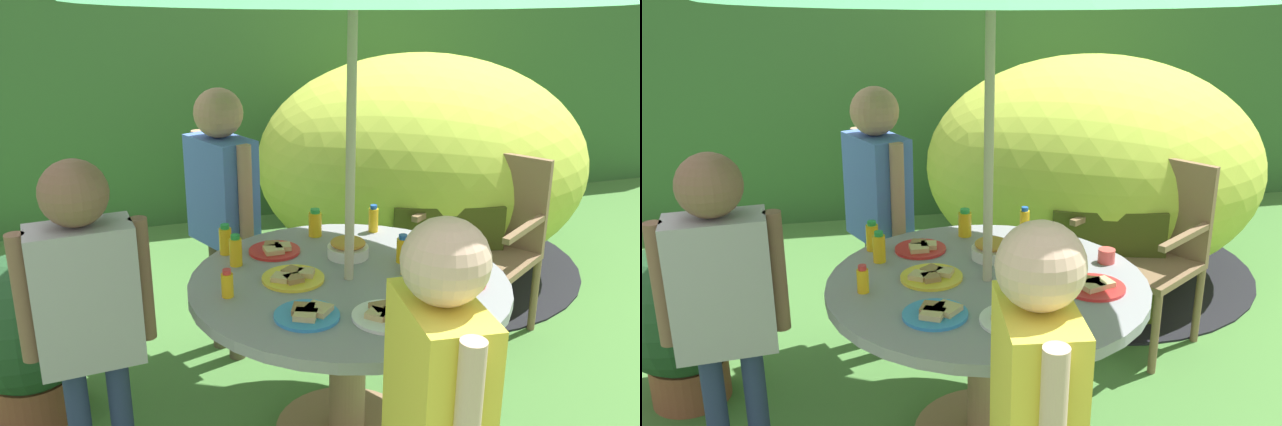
{
  "view_description": "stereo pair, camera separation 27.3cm",
  "coord_description": "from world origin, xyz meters",
  "views": [
    {
      "loc": [
        -0.83,
        -2.3,
        1.83
      ],
      "look_at": [
        -0.07,
        0.16,
        0.94
      ],
      "focal_mm": 38.74,
      "sensor_mm": 36.0,
      "label": 1
    },
    {
      "loc": [
        -0.57,
        -2.37,
        1.83
      ],
      "look_at": [
        -0.07,
        0.16,
        0.94
      ],
      "focal_mm": 38.74,
      "sensor_mm": 36.0,
      "label": 2
    }
  ],
  "objects": [
    {
      "name": "snack_bowl",
      "position": [
        0.07,
        0.21,
        0.75
      ],
      "size": [
        0.17,
        0.17,
        0.08
      ],
      "color": "white",
      "rests_on": "garden_table"
    },
    {
      "name": "plate_back_edge",
      "position": [
        -0.21,
        0.05,
        0.72
      ],
      "size": [
        0.24,
        0.24,
        0.03
      ],
      "color": "yellow",
      "rests_on": "garden_table"
    },
    {
      "name": "dome_tent",
      "position": [
        1.05,
        1.61,
        0.68
      ],
      "size": [
        2.6,
        2.6,
        1.37
      ],
      "rotation": [
        0.0,
        0.0,
        -0.26
      ],
      "color": "#B2C63F",
      "rests_on": "ground_plane"
    },
    {
      "name": "juice_bottle_center_front",
      "position": [
        0.01,
        0.48,
        0.77
      ],
      "size": [
        0.06,
        0.06,
        0.13
      ],
      "color": "yellow",
      "rests_on": "garden_table"
    },
    {
      "name": "juice_bottle_far_right",
      "position": [
        -0.48,
        -0.02,
        0.76
      ],
      "size": [
        0.04,
        0.04,
        0.11
      ],
      "color": "yellow",
      "rests_on": "garden_table"
    },
    {
      "name": "cup_near",
      "position": [
        0.52,
        0.07,
        0.74
      ],
      "size": [
        0.07,
        0.07,
        0.06
      ],
      "primitive_type": "cylinder",
      "color": "#E04C47",
      "rests_on": "garden_table"
    },
    {
      "name": "juice_bottle_spot_a",
      "position": [
        -0.41,
        0.39,
        0.77
      ],
      "size": [
        0.05,
        0.05,
        0.13
      ],
      "color": "yellow",
      "rests_on": "garden_table"
    },
    {
      "name": "potted_plant",
      "position": [
        -1.25,
        0.52,
        0.42
      ],
      "size": [
        0.6,
        0.6,
        0.75
      ],
      "color": "brown",
      "rests_on": "ground_plane"
    },
    {
      "name": "child_in_yellow_shirt",
      "position": [
        -0.1,
        -0.94,
        0.82
      ],
      "size": [
        0.22,
        0.44,
        1.29
      ],
      "rotation": [
        0.0,
        0.0,
        1.47
      ],
      "color": "brown",
      "rests_on": "ground_plane"
    },
    {
      "name": "juice_bottle_near_left",
      "position": [
        0.26,
        0.09,
        0.77
      ],
      "size": [
        0.05,
        0.05,
        0.12
      ],
      "color": "yellow",
      "rests_on": "garden_table"
    },
    {
      "name": "garden_table",
      "position": [
        0.0,
        0.0,
        0.55
      ],
      "size": [
        1.24,
        1.24,
        0.71
      ],
      "color": "#93704C",
      "rests_on": "ground_plane"
    },
    {
      "name": "child_in_blue_shirt",
      "position": [
        -0.35,
        0.81,
        0.86
      ],
      "size": [
        0.32,
        0.42,
        1.35
      ],
      "rotation": [
        0.0,
        0.0,
        -1.16
      ],
      "color": "brown",
      "rests_on": "ground_plane"
    },
    {
      "name": "juice_bottle_mid_right",
      "position": [
        0.23,
        -0.03,
        0.77
      ],
      "size": [
        0.05,
        0.05,
        0.12
      ],
      "color": "yellow",
      "rests_on": "garden_table"
    },
    {
      "name": "hedge_backdrop",
      "position": [
        0.0,
        3.17,
        0.94
      ],
      "size": [
        9.0,
        0.7,
        1.88
      ],
      "primitive_type": "cube",
      "color": "#33602D",
      "rests_on": "ground_plane"
    },
    {
      "name": "plate_mid_left",
      "position": [
        0.38,
        -0.16,
        0.72
      ],
      "size": [
        0.24,
        0.24,
        0.03
      ],
      "color": "red",
      "rests_on": "garden_table"
    },
    {
      "name": "juice_bottle_near_right",
      "position": [
        0.28,
        0.46,
        0.77
      ],
      "size": [
        0.04,
        0.04,
        0.13
      ],
      "color": "yellow",
      "rests_on": "garden_table"
    },
    {
      "name": "plate_center_back",
      "position": [
        0.02,
        -0.35,
        0.72
      ],
      "size": [
        0.25,
        0.25,
        0.03
      ],
      "color": "white",
      "rests_on": "garden_table"
    },
    {
      "name": "child_in_grey_shirt",
      "position": [
        -0.96,
        -0.1,
        0.82
      ],
      "size": [
        0.44,
        0.22,
        1.29
      ],
      "rotation": [
        0.0,
        0.0,
        0.1
      ],
      "color": "navy",
      "rests_on": "ground_plane"
    },
    {
      "name": "juice_bottle_spot_b",
      "position": [
        -0.39,
        0.26,
        0.77
      ],
      "size": [
        0.05,
        0.05,
        0.13
      ],
      "color": "yellow",
      "rests_on": "garden_table"
    },
    {
      "name": "plate_front_edge",
      "position": [
        -0.21,
        0.35,
        0.72
      ],
      "size": [
        0.22,
        0.22,
        0.03
      ],
      "color": "red",
      "rests_on": "garden_table"
    },
    {
      "name": "wooden_chair",
      "position": [
        1.02,
        0.69,
        0.53
      ],
      "size": [
        0.69,
        0.71,
        0.95
      ],
      "rotation": [
        0.0,
        0.0,
        -0.98
      ],
      "color": "brown",
      "rests_on": "ground_plane"
    },
    {
      "name": "plate_far_left",
      "position": [
        -0.24,
        -0.26,
        0.72
      ],
      "size": [
        0.23,
        0.23,
        0.03
      ],
      "color": "#338CD8",
      "rests_on": "garden_table"
    }
  ]
}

